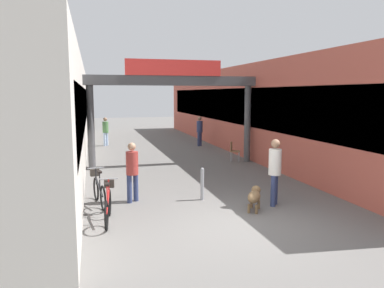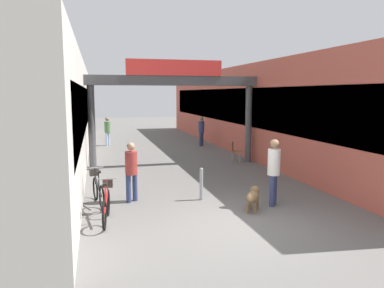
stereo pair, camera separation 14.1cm
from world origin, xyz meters
TOP-DOWN VIEW (x-y plane):
  - ground_plane at (0.00, 0.00)m, footprint 80.00×80.00m
  - storefront_left at (-5.09, 11.00)m, footprint 3.00×26.00m
  - storefront_right at (5.09, 11.00)m, footprint 3.00×26.00m
  - arcade_sign_gateway at (0.00, 7.59)m, footprint 7.40×0.47m
  - pedestrian_with_dog at (1.42, 1.29)m, footprint 0.48×0.48m
  - pedestrian_companion at (-2.27, 2.61)m, footprint 0.48×0.48m
  - pedestrian_carrying_crate at (2.71, 12.96)m, footprint 0.48×0.48m
  - pedestrian_elderly_walking at (-2.55, 14.43)m, footprint 0.47×0.47m
  - dog_on_leash at (0.71, 1.02)m, footprint 0.68×0.83m
  - bicycle_red_nearest at (-3.00, 1.16)m, footprint 0.46×1.69m
  - bicycle_black_second at (-3.20, 2.62)m, footprint 0.46×1.68m
  - bollard_post_metal at (-0.33, 2.30)m, footprint 0.10×0.10m
  - cafe_chair_wood_nearer at (2.76, 7.74)m, footprint 0.55×0.55m

SIDE VIEW (x-z plane):
  - ground_plane at x=0.00m, z-range 0.00..0.00m
  - dog_on_leash at x=0.71m, z-range 0.08..0.68m
  - bicycle_red_nearest at x=-3.00m, z-range -0.05..0.93m
  - bicycle_black_second at x=-3.20m, z-range -0.05..0.93m
  - bollard_post_metal at x=-0.33m, z-range 0.01..0.95m
  - cafe_chair_wood_nearer at x=2.76m, z-range 0.10..0.99m
  - pedestrian_elderly_walking at x=-2.55m, z-range 0.12..1.77m
  - pedestrian_companion at x=-2.27m, z-range 0.12..1.80m
  - pedestrian_carrying_crate at x=2.71m, z-range 0.12..1.83m
  - pedestrian_with_dog at x=1.42m, z-range 0.14..1.96m
  - storefront_left at x=-5.09m, z-range 0.00..4.37m
  - storefront_right at x=5.09m, z-range 0.00..4.37m
  - arcade_sign_gateway at x=0.00m, z-range 0.94..5.33m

